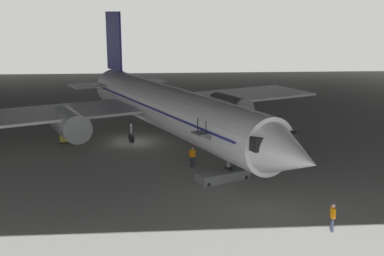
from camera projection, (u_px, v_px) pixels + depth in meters
ground_plane at (138, 141)px, 47.02m from camera, size 110.00×110.00×0.00m
airplane_main at (166, 107)px, 45.08m from camera, size 38.03×37.95×12.41m
boarding_stairs at (222, 171)px, 35.97m from camera, size 4.58×3.10×4.86m
crew_worker_near_nose at (333, 216)px, 27.44m from camera, size 0.23×0.55×1.69m
crew_worker_by_stairs at (192, 156)px, 39.02m from camera, size 0.55×0.26×1.68m
baggage_tug at (67, 136)px, 46.99m from camera, size 1.46×2.30×0.90m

